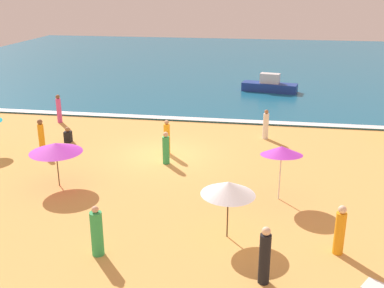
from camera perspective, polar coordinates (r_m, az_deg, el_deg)
ground_plane at (r=23.40m, az=-3.42°, el=-1.34°), size 60.00×60.00×0.00m
ocean_water at (r=50.26m, az=3.63°, el=9.89°), size 60.00×44.00×0.10m
wave_breaker_foam at (r=29.23m, az=-0.74°, el=3.15°), size 57.00×0.70×0.01m
beach_umbrella_2 at (r=20.14m, az=-16.38°, el=-0.43°), size 2.83×2.83×1.91m
beach_umbrella_3 at (r=15.40m, az=4.47°, el=-5.41°), size 2.03×2.02×2.06m
beach_umbrella_4 at (r=18.29m, az=10.93°, el=-0.81°), size 1.99×2.01×2.32m
beachgoer_0 at (r=24.66m, az=-17.98°, el=0.91°), size 0.42×0.42×1.74m
beachgoer_1 at (r=26.01m, az=-14.97°, el=1.02°), size 0.38×0.38×0.84m
beachgoer_2 at (r=13.73m, az=8.90°, el=-13.47°), size 0.39×0.39×1.81m
beachgoer_3 at (r=25.87m, az=9.03°, el=2.32°), size 0.38×0.38×1.65m
beachgoer_6 at (r=29.70m, az=-16.01°, el=4.16°), size 0.35×0.35×1.75m
beachgoer_7 at (r=22.06m, az=-3.21°, el=-0.58°), size 0.45×0.45×1.58m
beachgoer_8 at (r=15.15m, az=-11.58°, el=-10.58°), size 0.55×0.55×1.71m
beachgoer_10 at (r=15.62m, az=17.67°, el=-10.11°), size 0.39×0.39×1.69m
beachgoer_11 at (r=23.30m, az=-3.10°, el=0.76°), size 0.44×0.44×1.76m
small_boat_0 at (r=37.03m, az=9.49°, el=7.09°), size 4.37×1.96×1.41m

